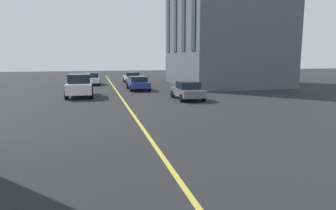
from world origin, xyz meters
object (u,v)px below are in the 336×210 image
(car_blue_far, at_px, (138,83))
(car_white_parked_a, at_px, (92,79))
(car_grey_trailing, at_px, (188,90))
(car_white_oncoming, at_px, (80,85))
(car_white_mid, at_px, (132,77))

(car_blue_far, height_order, car_white_parked_a, car_white_parked_a)
(car_grey_trailing, bearing_deg, car_white_oncoming, 65.52)
(car_white_mid, bearing_deg, car_white_oncoming, 154.87)
(car_white_oncoming, xyz_separation_m, car_white_parked_a, (11.25, -0.92, -0.27))
(car_grey_trailing, height_order, car_white_parked_a, same)
(car_white_oncoming, bearing_deg, car_white_mid, -25.13)
(car_white_parked_a, bearing_deg, car_blue_far, -148.23)
(car_grey_trailing, bearing_deg, car_blue_far, 19.54)
(car_blue_far, distance_m, car_white_mid, 8.62)
(car_white_oncoming, distance_m, car_grey_trailing, 8.96)
(car_white_oncoming, bearing_deg, car_white_parked_a, -4.67)
(car_white_parked_a, bearing_deg, car_grey_trailing, -154.20)
(car_grey_trailing, xyz_separation_m, car_white_mid, (16.30, 2.25, 0.00))
(car_blue_far, xyz_separation_m, car_white_parked_a, (7.27, 4.51, -0.00))
(car_white_parked_a, bearing_deg, car_white_mid, -75.07)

